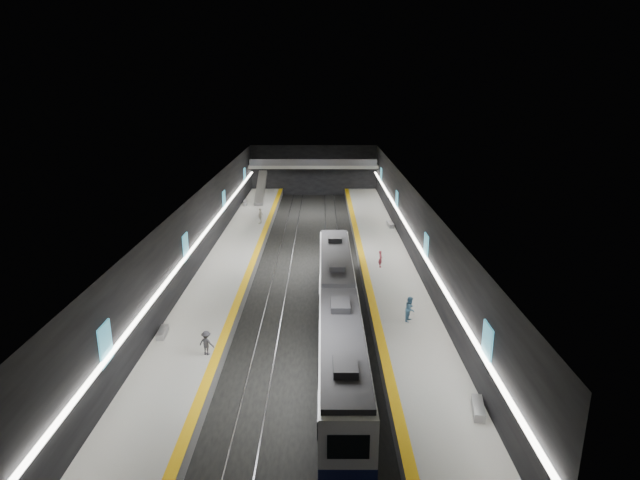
{
  "coord_description": "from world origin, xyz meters",
  "views": [
    {
      "loc": [
        1.34,
        -50.03,
        17.56
      ],
      "look_at": [
        1.14,
        1.81,
        2.2
      ],
      "focal_mm": 30.0,
      "sensor_mm": 36.0,
      "label": 1
    }
  ],
  "objects_px": {
    "passenger_left_a": "(260,216)",
    "passenger_left_b": "(206,343)",
    "train": "(338,309)",
    "bench_left_far": "(245,203)",
    "passenger_right_b": "(410,309)",
    "bench_right_near": "(478,408)",
    "bench_right_far": "(390,225)",
    "escalator": "(261,188)",
    "bench_left_near": "(162,333)",
    "passenger_right_a": "(380,259)"
  },
  "relations": [
    {
      "from": "passenger_right_b",
      "to": "passenger_left_b",
      "type": "distance_m",
      "value": 14.49
    },
    {
      "from": "train",
      "to": "passenger_right_b",
      "type": "xyz_separation_m",
      "value": [
        5.18,
        0.65,
        -0.27
      ]
    },
    {
      "from": "passenger_left_a",
      "to": "bench_right_far",
      "type": "bearing_deg",
      "value": 102.98
    },
    {
      "from": "bench_left_far",
      "to": "bench_right_near",
      "type": "xyz_separation_m",
      "value": [
        19.0,
        -49.34,
        0.02
      ]
    },
    {
      "from": "escalator",
      "to": "bench_left_near",
      "type": "bearing_deg",
      "value": -92.66
    },
    {
      "from": "escalator",
      "to": "bench_right_far",
      "type": "relative_size",
      "value": 3.89
    },
    {
      "from": "bench_right_near",
      "to": "passenger_left_a",
      "type": "height_order",
      "value": "passenger_left_a"
    },
    {
      "from": "bench_left_near",
      "to": "bench_right_far",
      "type": "xyz_separation_m",
      "value": [
        19.0,
        28.6,
        0.03
      ]
    },
    {
      "from": "bench_right_near",
      "to": "passenger_left_b",
      "type": "bearing_deg",
      "value": 168.32
    },
    {
      "from": "escalator",
      "to": "passenger_right_b",
      "type": "bearing_deg",
      "value": -69.55
    },
    {
      "from": "train",
      "to": "passenger_right_a",
      "type": "bearing_deg",
      "value": 70.86
    },
    {
      "from": "train",
      "to": "bench_left_far",
      "type": "xyz_separation_m",
      "value": [
        -12.0,
        38.87,
        -0.97
      ]
    },
    {
      "from": "bench_right_far",
      "to": "train",
      "type": "bearing_deg",
      "value": -108.82
    },
    {
      "from": "escalator",
      "to": "passenger_left_a",
      "type": "bearing_deg",
      "value": -84.11
    },
    {
      "from": "bench_right_near",
      "to": "passenger_right_a",
      "type": "relative_size",
      "value": 1.25
    },
    {
      "from": "bench_left_near",
      "to": "passenger_left_b",
      "type": "relative_size",
      "value": 1.11
    },
    {
      "from": "bench_right_far",
      "to": "passenger_right_b",
      "type": "distance_m",
      "value": 26.3
    },
    {
      "from": "bench_right_near",
      "to": "bench_right_far",
      "type": "distance_m",
      "value": 37.35
    },
    {
      "from": "passenger_left_a",
      "to": "passenger_left_b",
      "type": "bearing_deg",
      "value": 18.38
    },
    {
      "from": "bench_left_far",
      "to": "passenger_left_b",
      "type": "bearing_deg",
      "value": -93.93
    },
    {
      "from": "passenger_left_a",
      "to": "passenger_right_a",
      "type": "bearing_deg",
      "value": 57.03
    },
    {
      "from": "passenger_right_a",
      "to": "train",
      "type": "bearing_deg",
      "value": 165.17
    },
    {
      "from": "escalator",
      "to": "bench_left_near",
      "type": "relative_size",
      "value": 4.51
    },
    {
      "from": "train",
      "to": "escalator",
      "type": "distance_m",
      "value": 42.55
    },
    {
      "from": "bench_right_far",
      "to": "passenger_right_b",
      "type": "xyz_separation_m",
      "value": [
        -1.82,
        -26.22,
        0.67
      ]
    },
    {
      "from": "passenger_right_b",
      "to": "bench_left_far",
      "type": "bearing_deg",
      "value": 51.87
    },
    {
      "from": "bench_right_far",
      "to": "bench_left_far",
      "type": "bearing_deg",
      "value": 143.51
    },
    {
      "from": "passenger_left_b",
      "to": "bench_left_far",
      "type": "bearing_deg",
      "value": -65.21
    },
    {
      "from": "bench_left_near",
      "to": "bench_right_far",
      "type": "distance_m",
      "value": 34.34
    },
    {
      "from": "bench_left_near",
      "to": "bench_right_near",
      "type": "relative_size",
      "value": 0.89
    },
    {
      "from": "passenger_left_a",
      "to": "passenger_left_b",
      "type": "distance_m",
      "value": 32.62
    },
    {
      "from": "train",
      "to": "bench_left_near",
      "type": "height_order",
      "value": "train"
    },
    {
      "from": "passenger_left_b",
      "to": "passenger_right_b",
      "type": "bearing_deg",
      "value": -139.67
    },
    {
      "from": "bench_left_near",
      "to": "passenger_right_b",
      "type": "distance_m",
      "value": 17.36
    },
    {
      "from": "train",
      "to": "bench_right_far",
      "type": "bearing_deg",
      "value": 75.4
    },
    {
      "from": "train",
      "to": "bench_right_far",
      "type": "xyz_separation_m",
      "value": [
        7.0,
        26.87,
        -0.94
      ]
    },
    {
      "from": "escalator",
      "to": "passenger_left_a",
      "type": "xyz_separation_m",
      "value": [
        1.35,
        -13.11,
        -0.93
      ]
    },
    {
      "from": "passenger_left_b",
      "to": "bench_left_near",
      "type": "bearing_deg",
      "value": -16.36
    },
    {
      "from": "bench_right_far",
      "to": "passenger_right_b",
      "type": "bearing_deg",
      "value": -98.2
    },
    {
      "from": "escalator",
      "to": "bench_left_near",
      "type": "xyz_separation_m",
      "value": [
        -2.0,
        -43.08,
        -1.68
      ]
    },
    {
      "from": "bench_left_far",
      "to": "passenger_left_a",
      "type": "distance_m",
      "value": 11.17
    },
    {
      "from": "bench_left_near",
      "to": "bench_left_far",
      "type": "distance_m",
      "value": 40.6
    },
    {
      "from": "bench_left_near",
      "to": "passenger_left_b",
      "type": "xyz_separation_m",
      "value": [
        3.58,
        -2.64,
        0.58
      ]
    },
    {
      "from": "train",
      "to": "passenger_right_b",
      "type": "relative_size",
      "value": 16.24
    },
    {
      "from": "bench_left_far",
      "to": "escalator",
      "type": "bearing_deg",
      "value": 42.45
    },
    {
      "from": "passenger_right_a",
      "to": "passenger_left_b",
      "type": "relative_size",
      "value": 0.99
    },
    {
      "from": "bench_right_near",
      "to": "bench_right_far",
      "type": "relative_size",
      "value": 0.96
    },
    {
      "from": "bench_left_far",
      "to": "passenger_right_b",
      "type": "distance_m",
      "value": 41.91
    },
    {
      "from": "bench_right_far",
      "to": "passenger_right_b",
      "type": "relative_size",
      "value": 1.11
    },
    {
      "from": "bench_right_far",
      "to": "passenger_right_b",
      "type": "height_order",
      "value": "passenger_right_b"
    }
  ]
}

